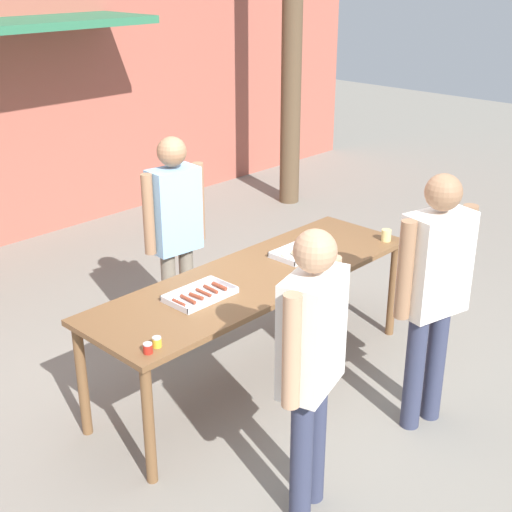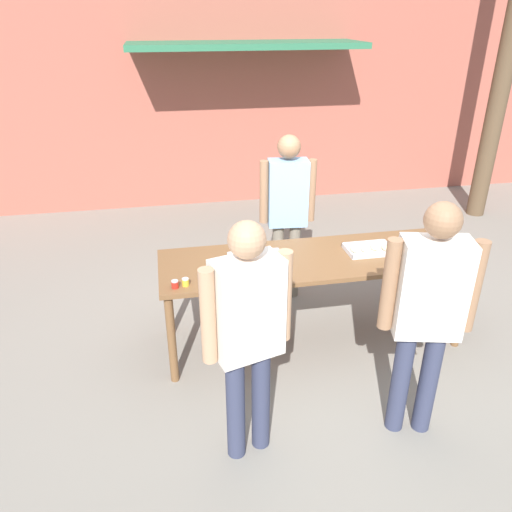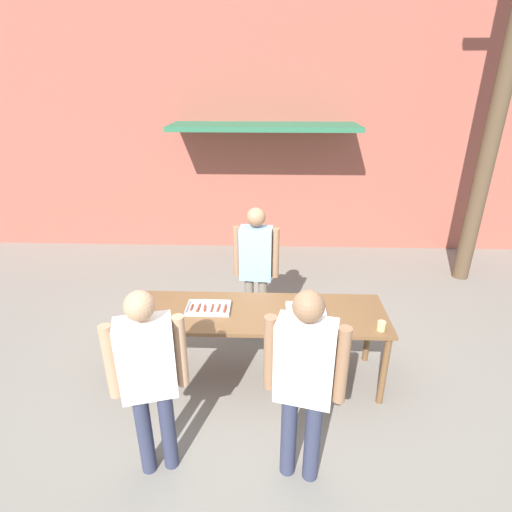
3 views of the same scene
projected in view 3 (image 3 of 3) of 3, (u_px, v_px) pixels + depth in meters
name	position (u px, v px, depth m)	size (l,w,h in m)	color
ground_plane	(257.00, 376.00, 4.59)	(24.00, 24.00, 0.00)	gray
building_facade_back	(264.00, 132.00, 7.32)	(12.00, 1.11, 4.50)	#A85647
serving_table	(258.00, 319.00, 4.27)	(2.73, 0.83, 0.87)	brown
food_tray_sausages	(209.00, 309.00, 4.27)	(0.47, 0.29, 0.04)	silver
food_tray_buns	(306.00, 310.00, 4.24)	(0.42, 0.28, 0.05)	silver
condiment_jar_mustard	(133.00, 323.00, 3.98)	(0.06, 0.06, 0.06)	#B22319
condiment_jar_ketchup	(142.00, 322.00, 4.00)	(0.06, 0.06, 0.06)	gold
beer_cup	(381.00, 326.00, 3.91)	(0.08, 0.08, 0.10)	#DBC67A
person_server_behind_table	(256.00, 262.00, 4.93)	(0.56, 0.25, 1.76)	#756B5B
person_customer_holding_hotdog	(148.00, 372.00, 3.10)	(0.60, 0.34, 1.76)	#333851
person_customer_with_cup	(304.00, 375.00, 3.04)	(0.62, 0.34, 1.80)	#333851
utility_pole	(499.00, 105.00, 5.79)	(1.10, 0.26, 5.46)	brown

